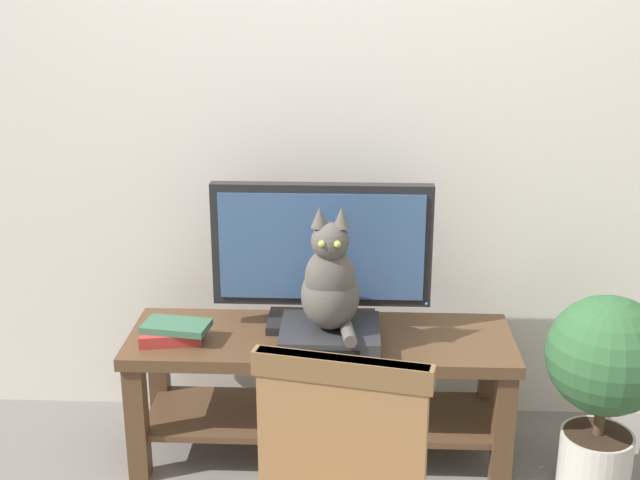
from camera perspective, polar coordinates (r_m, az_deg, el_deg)
back_wall at (r=3.21m, az=1.71°, el=11.78°), size 7.00×0.12×2.80m
tv_stand at (r=3.12m, az=0.04°, el=-8.73°), size 1.37×0.45×0.48m
tv at (r=3.04m, az=0.11°, el=-0.92°), size 0.78×0.20×0.54m
media_box at (r=2.96m, az=0.68°, el=-6.50°), size 0.34×0.30×0.08m
cat at (r=2.87m, az=0.71°, el=-2.91°), size 0.20×0.28×0.44m
book_stack at (r=3.05m, az=-9.80°, el=-6.06°), size 0.26×0.17×0.07m
potted_plant at (r=3.06m, az=18.50°, el=-8.46°), size 0.41×0.41×0.71m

